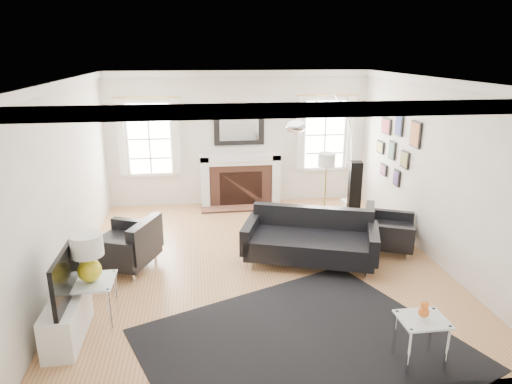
{
  "coord_description": "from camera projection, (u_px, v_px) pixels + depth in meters",
  "views": [
    {
      "loc": [
        -0.91,
        -6.49,
        3.19
      ],
      "look_at": [
        0.0,
        0.3,
        1.05
      ],
      "focal_mm": 32.0,
      "sensor_mm": 36.0,
      "label": 1
    }
  ],
  "objects": [
    {
      "name": "nesting_table",
      "position": [
        422.0,
        328.0,
        4.74
      ],
      "size": [
        0.49,
        0.41,
        0.54
      ],
      "color": "silver",
      "rests_on": "floor"
    },
    {
      "name": "gourd_lamp",
      "position": [
        88.0,
        255.0,
        5.27
      ],
      "size": [
        0.37,
        0.37,
        0.59
      ],
      "color": "yellow",
      "rests_on": "side_table_left"
    },
    {
      "name": "area_rug",
      "position": [
        304.0,
        349.0,
        5.07
      ],
      "size": [
        4.11,
        3.81,
        0.01
      ],
      "primitive_type": "cube",
      "rotation": [
        0.0,
        0.0,
        0.39
      ],
      "color": "black",
      "rests_on": "floor"
    },
    {
      "name": "fireplace",
      "position": [
        240.0,
        180.0,
        9.68
      ],
      "size": [
        1.7,
        0.69,
        1.11
      ],
      "color": "white",
      "rests_on": "floor"
    },
    {
      "name": "back_wall",
      "position": [
        239.0,
        139.0,
        9.63
      ],
      "size": [
        5.5,
        0.04,
        2.8
      ],
      "primitive_type": "cube",
      "color": "beige",
      "rests_on": "floor"
    },
    {
      "name": "window_right",
      "position": [
        325.0,
        134.0,
        9.79
      ],
      "size": [
        1.24,
        0.15,
        1.62
      ],
      "color": "white",
      "rests_on": "back_wall"
    },
    {
      "name": "front_wall",
      "position": [
        306.0,
        266.0,
        3.95
      ],
      "size": [
        5.5,
        0.04,
        2.8
      ],
      "primitive_type": "cube",
      "color": "beige",
      "rests_on": "floor"
    },
    {
      "name": "speaker_tower",
      "position": [
        355.0,
        190.0,
        8.91
      ],
      "size": [
        0.26,
        0.26,
        1.14
      ],
      "primitive_type": "cube",
      "rotation": [
        0.0,
        0.0,
        -0.14
      ],
      "color": "black",
      "rests_on": "floor"
    },
    {
      "name": "arc_floor_lamp",
      "position": [
        326.0,
        154.0,
        8.37
      ],
      "size": [
        1.78,
        1.65,
        2.52
      ],
      "color": "silver",
      "rests_on": "floor"
    },
    {
      "name": "coffee_table",
      "position": [
        283.0,
        230.0,
        7.61
      ],
      "size": [
        0.77,
        0.77,
        0.34
      ],
      "color": "silver",
      "rests_on": "floor"
    },
    {
      "name": "tv_unit",
      "position": [
        67.0,
        313.0,
        5.19
      ],
      "size": [
        0.35,
        1.0,
        1.09
      ],
      "color": "white",
      "rests_on": "floor"
    },
    {
      "name": "window_left",
      "position": [
        149.0,
        139.0,
        9.32
      ],
      "size": [
        1.24,
        0.15,
        1.62
      ],
      "color": "white",
      "rests_on": "back_wall"
    },
    {
      "name": "armchair_left",
      "position": [
        127.0,
        246.0,
        6.86
      ],
      "size": [
        1.16,
        1.23,
        0.66
      ],
      "color": "black",
      "rests_on": "floor"
    },
    {
      "name": "sofa",
      "position": [
        310.0,
        240.0,
        7.1
      ],
      "size": [
        2.21,
        1.52,
        0.66
      ],
      "color": "black",
      "rests_on": "floor"
    },
    {
      "name": "mantel_mirror",
      "position": [
        239.0,
        127.0,
        9.51
      ],
      "size": [
        1.05,
        0.07,
        0.75
      ],
      "color": "black",
      "rests_on": "back_wall"
    },
    {
      "name": "gallery_wall",
      "position": [
        396.0,
        145.0,
        8.32
      ],
      "size": [
        0.04,
        1.73,
        1.29
      ],
      "color": "black",
      "rests_on": "right_wall"
    },
    {
      "name": "left_wall",
      "position": [
        66.0,
        183.0,
        6.44
      ],
      "size": [
        0.04,
        6.0,
        2.8
      ],
      "primitive_type": "cube",
      "color": "beige",
      "rests_on": "floor"
    },
    {
      "name": "side_table_left",
      "position": [
        92.0,
        289.0,
        5.41
      ],
      "size": [
        0.53,
        0.53,
        0.59
      ],
      "color": "silver",
      "rests_on": "floor"
    },
    {
      "name": "right_wall",
      "position": [
        432.0,
        170.0,
        7.14
      ],
      "size": [
        0.04,
        6.0,
        2.8
      ],
      "primitive_type": "cube",
      "color": "beige",
      "rests_on": "floor"
    },
    {
      "name": "crown_molding",
      "position": [
        259.0,
        84.0,
        6.39
      ],
      "size": [
        5.5,
        6.0,
        0.12
      ],
      "primitive_type": "cube",
      "color": "white",
      "rests_on": "back_wall"
    },
    {
      "name": "floor",
      "position": [
        258.0,
        261.0,
        7.2
      ],
      "size": [
        6.0,
        6.0,
        0.0
      ],
      "primitive_type": "plane",
      "color": "#A66D45",
      "rests_on": "ground"
    },
    {
      "name": "stick_floor_lamp",
      "position": [
        326.0,
        164.0,
        8.04
      ],
      "size": [
        0.3,
        0.3,
        1.46
      ],
      "color": "gold",
      "rests_on": "floor"
    },
    {
      "name": "orange_vase",
      "position": [
        424.0,
        310.0,
        4.68
      ],
      "size": [
        0.11,
        0.11,
        0.18
      ],
      "color": "orange",
      "rests_on": "nesting_table"
    },
    {
      "name": "armchair_right",
      "position": [
        386.0,
        231.0,
        7.53
      ],
      "size": [
        1.07,
        1.12,
        0.6
      ],
      "color": "black",
      "rests_on": "floor"
    },
    {
      "name": "ceiling",
      "position": [
        259.0,
        79.0,
        6.37
      ],
      "size": [
        5.5,
        6.0,
        0.02
      ],
      "primitive_type": "cube",
      "color": "white",
      "rests_on": "back_wall"
    }
  ]
}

